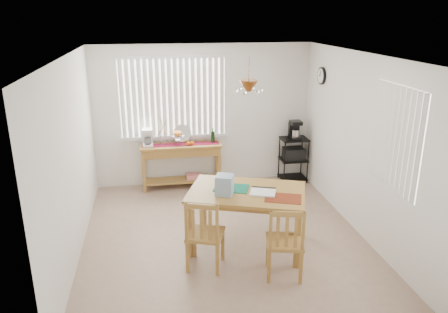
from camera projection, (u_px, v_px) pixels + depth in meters
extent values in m
cube|color=tan|center=(224.00, 237.00, 6.39)|extent=(4.00, 4.50, 0.01)
cube|color=white|center=(203.00, 115.00, 8.13)|extent=(4.00, 0.10, 2.60)
cube|color=white|center=(267.00, 231.00, 3.82)|extent=(4.00, 0.10, 2.60)
cube|color=white|center=(68.00, 160.00, 5.65)|extent=(0.10, 4.50, 2.60)
cube|color=white|center=(363.00, 145.00, 6.30)|extent=(0.10, 4.50, 2.60)
cube|color=white|center=(224.00, 51.00, 5.55)|extent=(4.00, 4.50, 0.10)
cube|color=white|center=(173.00, 98.00, 7.88)|extent=(1.90, 0.01, 1.40)
cube|color=white|center=(122.00, 99.00, 7.72)|extent=(0.07, 0.03, 1.40)
cube|color=white|center=(128.00, 99.00, 7.74)|extent=(0.07, 0.03, 1.40)
cube|color=white|center=(134.00, 99.00, 7.76)|extent=(0.07, 0.03, 1.40)
cube|color=white|center=(140.00, 99.00, 7.78)|extent=(0.07, 0.03, 1.40)
cube|color=white|center=(146.00, 99.00, 7.79)|extent=(0.07, 0.03, 1.40)
cube|color=white|center=(152.00, 99.00, 7.81)|extent=(0.07, 0.03, 1.40)
cube|color=white|center=(158.00, 98.00, 7.83)|extent=(0.07, 0.03, 1.40)
cube|color=white|center=(164.00, 98.00, 7.84)|extent=(0.07, 0.03, 1.40)
cube|color=white|center=(170.00, 98.00, 7.86)|extent=(0.07, 0.03, 1.40)
cube|color=white|center=(176.00, 98.00, 7.88)|extent=(0.07, 0.03, 1.40)
cube|color=white|center=(182.00, 98.00, 7.89)|extent=(0.07, 0.03, 1.40)
cube|color=white|center=(187.00, 97.00, 7.91)|extent=(0.07, 0.03, 1.40)
cube|color=white|center=(193.00, 97.00, 7.93)|extent=(0.07, 0.03, 1.40)
cube|color=white|center=(199.00, 97.00, 7.94)|extent=(0.07, 0.03, 1.40)
cube|color=white|center=(205.00, 97.00, 7.96)|extent=(0.07, 0.03, 1.40)
cube|color=white|center=(211.00, 97.00, 7.98)|extent=(0.07, 0.03, 1.40)
cube|color=white|center=(216.00, 97.00, 7.99)|extent=(0.07, 0.03, 1.40)
cube|color=white|center=(222.00, 96.00, 8.01)|extent=(0.07, 0.03, 1.40)
cube|color=white|center=(174.00, 137.00, 8.08)|extent=(1.98, 0.06, 0.06)
cube|color=white|center=(171.00, 57.00, 7.62)|extent=(1.98, 0.06, 0.06)
cube|color=white|center=(396.00, 139.00, 5.34)|extent=(0.01, 1.10, 1.30)
cube|color=white|center=(419.00, 151.00, 4.88)|extent=(0.03, 0.07, 1.30)
cube|color=white|center=(414.00, 148.00, 4.98)|extent=(0.03, 0.07, 1.30)
cube|color=white|center=(408.00, 145.00, 5.08)|extent=(0.03, 0.07, 1.30)
cube|color=white|center=(403.00, 142.00, 5.18)|extent=(0.03, 0.07, 1.30)
cube|color=white|center=(398.00, 140.00, 5.29)|extent=(0.03, 0.07, 1.30)
cube|color=white|center=(393.00, 137.00, 5.39)|extent=(0.03, 0.07, 1.30)
cube|color=white|center=(388.00, 135.00, 5.49)|extent=(0.03, 0.07, 1.30)
cube|color=white|center=(384.00, 133.00, 5.60)|extent=(0.03, 0.07, 1.30)
cube|color=white|center=(380.00, 131.00, 5.70)|extent=(0.03, 0.07, 1.30)
cube|color=white|center=(376.00, 129.00, 5.80)|extent=(0.03, 0.07, 1.30)
cylinder|color=black|center=(322.00, 76.00, 7.49)|extent=(0.04, 0.30, 0.30)
cylinder|color=white|center=(320.00, 76.00, 7.49)|extent=(0.01, 0.25, 0.25)
cylinder|color=brown|center=(249.00, 71.00, 5.39)|extent=(0.01, 0.01, 0.34)
cone|color=brown|center=(249.00, 86.00, 5.44)|extent=(0.24, 0.24, 0.14)
sphere|color=white|center=(261.00, 90.00, 5.49)|extent=(0.05, 0.05, 0.05)
sphere|color=white|center=(252.00, 88.00, 5.60)|extent=(0.05, 0.05, 0.05)
sphere|color=white|center=(240.00, 89.00, 5.58)|extent=(0.05, 0.05, 0.05)
sphere|color=white|center=(236.00, 91.00, 5.44)|extent=(0.05, 0.05, 0.05)
sphere|color=white|center=(245.00, 93.00, 5.32)|extent=(0.05, 0.05, 0.05)
sphere|color=white|center=(257.00, 92.00, 5.34)|extent=(0.05, 0.05, 0.05)
cube|color=#AD7F3A|center=(181.00, 145.00, 7.95)|extent=(1.47, 0.41, 0.04)
cube|color=#A27435|center=(181.00, 151.00, 7.98)|extent=(1.42, 0.38, 0.15)
cube|color=#AD7F3A|center=(144.00, 176.00, 7.85)|extent=(0.06, 0.06, 0.63)
cube|color=#AD7F3A|center=(220.00, 172.00, 8.07)|extent=(0.06, 0.06, 0.63)
cube|color=#AD7F3A|center=(144.00, 170.00, 8.15)|extent=(0.06, 0.06, 0.63)
cube|color=#AD7F3A|center=(217.00, 166.00, 8.37)|extent=(0.06, 0.06, 0.63)
cube|color=#AD7F3A|center=(182.00, 180.00, 8.16)|extent=(1.36, 0.36, 0.03)
cube|color=red|center=(194.00, 176.00, 8.18)|extent=(0.28, 0.20, 0.09)
cube|color=maroon|center=(181.00, 144.00, 7.94)|extent=(1.40, 0.23, 0.01)
cube|color=white|center=(148.00, 145.00, 7.84)|extent=(0.18, 0.22, 0.05)
cube|color=white|center=(148.00, 138.00, 7.88)|extent=(0.18, 0.07, 0.28)
cube|color=white|center=(147.00, 131.00, 7.74)|extent=(0.18, 0.20, 0.06)
cylinder|color=white|center=(148.00, 141.00, 7.79)|extent=(0.12, 0.12, 0.12)
cylinder|color=white|center=(178.00, 143.00, 7.91)|extent=(0.05, 0.05, 0.09)
cone|color=white|center=(178.00, 138.00, 7.88)|extent=(0.24, 0.24, 0.08)
sphere|color=#BB3519|center=(180.00, 134.00, 7.86)|extent=(0.07, 0.07, 0.07)
sphere|color=#BB3519|center=(179.00, 133.00, 7.90)|extent=(0.07, 0.07, 0.07)
sphere|color=#BB3519|center=(176.00, 133.00, 7.87)|extent=(0.07, 0.07, 0.07)
sphere|color=#BB3519|center=(176.00, 134.00, 7.82)|extent=(0.07, 0.07, 0.07)
sphere|color=#BB3519|center=(179.00, 134.00, 7.81)|extent=(0.07, 0.07, 0.07)
sphere|color=#D95B0B|center=(188.00, 143.00, 7.88)|extent=(0.07, 0.07, 0.07)
sphere|color=#D95B0B|center=(192.00, 143.00, 7.90)|extent=(0.07, 0.07, 0.07)
cylinder|color=silver|center=(182.00, 133.00, 8.06)|extent=(0.33, 0.08, 0.33)
cylinder|color=white|center=(163.00, 141.00, 7.92)|extent=(0.07, 0.07, 0.13)
cylinder|color=#4C3823|center=(162.00, 127.00, 7.83)|extent=(0.08, 0.04, 0.41)
cylinder|color=#4C3823|center=(162.00, 126.00, 7.82)|extent=(0.13, 0.06, 0.44)
cylinder|color=#4C3823|center=(162.00, 128.00, 7.84)|extent=(0.16, 0.07, 0.33)
cylinder|color=#4C3823|center=(162.00, 124.00, 7.82)|extent=(0.05, 0.03, 0.50)
cylinder|color=#4C3823|center=(162.00, 129.00, 7.84)|extent=(0.20, 0.09, 0.28)
cylinder|color=black|center=(213.00, 137.00, 8.05)|extent=(0.07, 0.07, 0.21)
cylinder|color=black|center=(213.00, 129.00, 8.00)|extent=(0.03, 0.03, 0.07)
cylinder|color=black|center=(285.00, 163.00, 8.19)|extent=(0.02, 0.02, 0.85)
cylinder|color=black|center=(308.00, 162.00, 8.26)|extent=(0.02, 0.02, 0.85)
cylinder|color=black|center=(279.00, 157.00, 8.52)|extent=(0.02, 0.02, 0.85)
cylinder|color=black|center=(302.00, 156.00, 8.60)|extent=(0.02, 0.02, 0.85)
cube|color=black|center=(294.00, 139.00, 8.26)|extent=(0.50, 0.40, 0.03)
cube|color=black|center=(293.00, 159.00, 8.39)|extent=(0.50, 0.40, 0.02)
cube|color=black|center=(292.00, 177.00, 8.51)|extent=(0.50, 0.40, 0.02)
cube|color=black|center=(294.00, 153.00, 8.35)|extent=(0.38, 0.30, 0.22)
cube|color=black|center=(295.00, 137.00, 8.23)|extent=(0.20, 0.24, 0.05)
cube|color=black|center=(294.00, 130.00, 8.27)|extent=(0.20, 0.08, 0.30)
cube|color=black|center=(296.00, 122.00, 8.14)|extent=(0.20, 0.22, 0.07)
cylinder|color=silver|center=(295.00, 133.00, 8.19)|extent=(0.13, 0.13, 0.13)
cube|color=#AD7F3A|center=(247.00, 192.00, 5.90)|extent=(1.79, 1.46, 0.04)
cube|color=#A27435|center=(247.00, 196.00, 5.92)|extent=(1.65, 1.32, 0.07)
cube|color=#AD7F3A|center=(189.00, 232.00, 5.76)|extent=(0.10, 0.10, 0.72)
cube|color=#AD7F3A|center=(297.00, 242.00, 5.52)|extent=(0.10, 0.10, 0.72)
cube|color=#AD7F3A|center=(203.00, 205.00, 6.56)|extent=(0.10, 0.10, 0.72)
cube|color=#AD7F3A|center=(299.00, 213.00, 6.32)|extent=(0.10, 0.10, 0.72)
cube|color=#136B50|center=(231.00, 188.00, 5.98)|extent=(0.55, 0.47, 0.01)
cube|color=maroon|center=(283.00, 198.00, 5.65)|extent=(0.55, 0.47, 0.01)
cube|color=white|center=(263.00, 193.00, 5.80)|extent=(0.40, 0.36, 0.03)
cube|color=black|center=(264.00, 188.00, 5.93)|extent=(0.32, 0.14, 0.03)
cube|color=#8CABCC|center=(225.00, 185.00, 5.74)|extent=(0.28, 0.28, 0.27)
cube|color=#AD7F3A|center=(205.00, 234.00, 5.51)|extent=(0.57, 0.57, 0.04)
cube|color=#AD7F3A|center=(223.00, 245.00, 5.73)|extent=(0.05, 0.05, 0.43)
cube|color=#AD7F3A|center=(195.00, 242.00, 5.80)|extent=(0.05, 0.05, 0.43)
cube|color=#AD7F3A|center=(217.00, 260.00, 5.38)|extent=(0.05, 0.05, 0.43)
cube|color=#AD7F3A|center=(188.00, 257.00, 5.44)|extent=(0.05, 0.05, 0.43)
cube|color=#AD7F3A|center=(217.00, 224.00, 5.21)|extent=(0.05, 0.05, 0.49)
cube|color=#AD7F3A|center=(186.00, 221.00, 5.27)|extent=(0.05, 0.05, 0.49)
cube|color=#AD7F3A|center=(201.00, 207.00, 5.18)|extent=(0.39, 0.16, 0.06)
cube|color=#AD7F3A|center=(210.00, 225.00, 5.23)|extent=(0.05, 0.03, 0.39)
cube|color=#AD7F3A|center=(202.00, 225.00, 5.25)|extent=(0.05, 0.03, 0.39)
cube|color=#AD7F3A|center=(193.00, 224.00, 5.27)|extent=(0.05, 0.03, 0.39)
cube|color=#AD7F3A|center=(284.00, 242.00, 5.33)|extent=(0.53, 0.53, 0.04)
cube|color=#AD7F3A|center=(297.00, 251.00, 5.58)|extent=(0.05, 0.05, 0.43)
cube|color=#AD7F3A|center=(268.00, 251.00, 5.60)|extent=(0.05, 0.05, 0.43)
cube|color=#AD7F3A|center=(301.00, 268.00, 5.22)|extent=(0.05, 0.05, 0.43)
cube|color=#AD7F3A|center=(269.00, 267.00, 5.24)|extent=(0.05, 0.05, 0.43)
cube|color=#AD7F3A|center=(303.00, 231.00, 5.05)|extent=(0.04, 0.04, 0.48)
cube|color=#AD7F3A|center=(271.00, 230.00, 5.07)|extent=(0.04, 0.04, 0.48)
cube|color=#AD7F3A|center=(288.00, 214.00, 4.99)|extent=(0.40, 0.12, 0.06)
cube|color=#AD7F3A|center=(296.00, 233.00, 5.06)|extent=(0.05, 0.03, 0.39)
cube|color=#AD7F3A|center=(287.00, 232.00, 5.07)|extent=(0.05, 0.03, 0.39)
cube|color=#AD7F3A|center=(278.00, 232.00, 5.07)|extent=(0.05, 0.03, 0.39)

